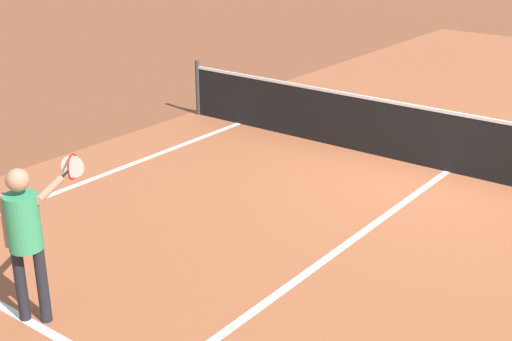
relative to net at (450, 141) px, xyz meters
The scene contains 5 objects.
ground_plane 0.49m from the net, ahead, with size 60.00×60.00×0.00m, color brown.
court_surface_inbounds 0.49m from the net, ahead, with size 10.62×24.40×0.00m, color #9E5433.
line_center_service 3.24m from the net, 90.00° to the right, with size 0.10×6.40×0.01m, color white.
net is the anchor object (origin of this frame).
player_near 6.54m from the net, 104.59° to the right, with size 0.60×1.14×1.61m.
Camera 1 is at (3.64, -9.65, 3.85)m, focal length 48.28 mm.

